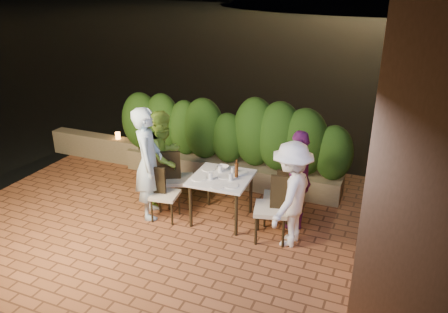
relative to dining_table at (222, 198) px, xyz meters
The scene contains 30 objects.
ground 1.19m from the dining_table, 124.04° to the right, with size 400.00×400.00×0.00m, color black.
terrace_floor 0.89m from the dining_table, 145.54° to the right, with size 7.00×6.00×0.15m, color brown.
window_pane 2.79m from the dining_table, 14.53° to the left, with size 0.08×1.00×1.40m, color black.
window_frame 2.78m from the dining_table, 14.60° to the left, with size 0.06×1.15×1.55m, color black.
planter 1.44m from the dining_table, 107.44° to the left, with size 4.20×0.55×0.40m, color #736849.
hedge 1.54m from the dining_table, 107.44° to the left, with size 4.00×0.70×1.10m, color #1F4212, non-canonical shape.
parapet 3.69m from the dining_table, 158.26° to the left, with size 2.20×0.30×0.50m, color #736849.
hill 59.25m from the dining_table, 88.67° to the left, with size 52.00×40.00×22.00m, color black.
dining_table is the anchor object (origin of this frame).
plate_nw 0.52m from the dining_table, 145.55° to the right, with size 0.23×0.23×0.01m, color white.
plate_sw 0.52m from the dining_table, 149.54° to the left, with size 0.22×0.22×0.01m, color white.
plate_ne 0.52m from the dining_table, 43.02° to the right, with size 0.22×0.22×0.01m, color white.
plate_se 0.51m from the dining_table, 48.19° to the left, with size 0.20×0.20×0.01m, color white.
plate_centre 0.38m from the dining_table, 11.83° to the left, with size 0.19×0.19×0.01m, color white.
plate_front 0.53m from the dining_table, 77.27° to the right, with size 0.19×0.19×0.01m, color white.
glass_nw 0.47m from the dining_table, 126.41° to the right, with size 0.06×0.06×0.11m, color silver.
glass_sw 0.46m from the dining_table, 118.85° to the left, with size 0.06×0.06×0.11m, color silver.
glass_ne 0.47m from the dining_table, 18.30° to the right, with size 0.06×0.06×0.11m, color silver.
glass_se 0.48m from the dining_table, 60.16° to the left, with size 0.06×0.06×0.10m, color silver.
beer_bottle 0.57m from the dining_table, 21.54° to the left, with size 0.06×0.06×0.29m, color #4B240C, non-canonical shape.
bowl 0.50m from the dining_table, 109.73° to the left, with size 0.19×0.19×0.05m, color white.
chair_left_front 0.90m from the dining_table, 159.06° to the right, with size 0.41×0.41×0.88m, color black, non-canonical shape.
chair_left_back 0.87m from the dining_table, 166.94° to the left, with size 0.45×0.45×0.97m, color black, non-canonical shape.
chair_right_front 0.92m from the dining_table, 14.72° to the right, with size 0.48×0.48×1.03m, color black, non-canonical shape.
chair_right_back 0.87m from the dining_table, 17.20° to the left, with size 0.42×0.42×0.90m, color black, non-canonical shape.
diner_blue 1.27m from the dining_table, 165.16° to the right, with size 0.66×0.43×1.81m, color silver.
diner_green 1.24m from the dining_table, 168.32° to the left, with size 0.78×0.61×1.60m, color #8ABD3B.
diner_white 1.25m from the dining_table, 11.15° to the right, with size 1.01×0.58×1.56m, color white.
diner_purple 1.24m from the dining_table, 16.28° to the left, with size 0.91×0.38×1.55m, color #7A2877.
parapet_lamp 3.22m from the dining_table, 154.82° to the left, with size 0.10×0.10×0.14m, color orange.
Camera 1 is at (3.02, -4.67, 3.60)m, focal length 35.00 mm.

